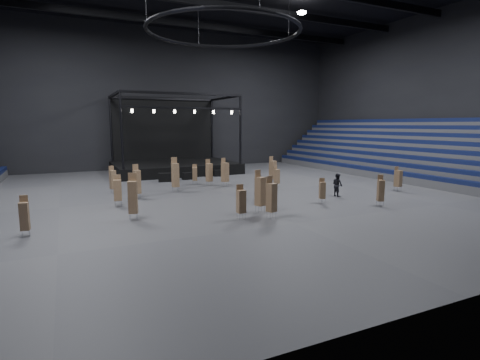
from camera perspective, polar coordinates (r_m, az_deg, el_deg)
name	(u,v)px	position (r m, az deg, el deg)	size (l,w,h in m)	color
floor	(225,194)	(31.34, -2.36, -2.10)	(50.00, 50.00, 0.00)	#434245
wall_back	(162,99)	(50.93, -11.83, 11.96)	(50.00, 0.20, 18.00)	black
wall_right	(437,94)	(46.70, 27.80, 11.51)	(0.20, 42.00, 18.00)	black
bleachers_right	(419,162)	(45.14, 25.58, 2.54)	(7.20, 40.00, 6.40)	#4A4A4D
stage	(173,160)	(46.41, -10.18, 3.03)	(14.00, 10.00, 9.20)	black
truss_ring	(224,31)	(31.65, -2.51, 21.72)	(12.30, 12.30, 5.15)	black
flight_case_left	(165,177)	(38.52, -11.33, 0.40)	(1.33, 0.67, 0.89)	black
flight_case_mid	(188,176)	(39.70, -8.00, 0.60)	(1.11, 0.55, 0.74)	black
flight_case_right	(219,173)	(41.84, -3.24, 1.06)	(1.07, 0.54, 0.72)	black
chair_stack_0	(137,181)	(30.21, -15.43, -0.18)	(0.57, 0.57, 2.69)	silver
chair_stack_1	(113,179)	(33.23, -18.83, 0.13)	(0.56, 0.56, 2.31)	silver
chair_stack_2	(322,190)	(28.09, 12.42, -1.48)	(0.53, 0.53, 1.86)	silver
chair_stack_3	(209,172)	(35.37, -4.73, 1.22)	(0.58, 0.58, 2.51)	silver
chair_stack_4	(260,191)	(24.56, 3.07, -1.63)	(0.70, 0.70, 2.80)	silver
chair_stack_5	(24,215)	(22.25, -30.01, -4.70)	(0.46, 0.46, 2.15)	silver
chair_stack_6	(133,196)	(23.37, -16.02, -2.41)	(0.65, 0.65, 2.88)	silver
chair_stack_7	(381,190)	(28.33, 20.64, -1.43)	(0.55, 0.55, 2.22)	silver
chair_stack_8	(398,178)	(35.00, 22.95, 0.27)	(0.60, 0.60, 2.16)	silver
chair_stack_9	(277,176)	(34.50, 5.61, 0.60)	(0.52, 0.52, 1.99)	silver
chair_stack_10	(118,190)	(27.62, -18.16, -1.40)	(0.59, 0.59, 2.25)	silver
chair_stack_11	(195,174)	(36.26, -6.90, 0.96)	(0.57, 0.57, 1.95)	silver
chair_stack_12	(271,197)	(23.04, 4.81, -2.56)	(0.62, 0.62, 2.62)	silver
chair_stack_13	(273,169)	(36.82, 5.01, 1.63)	(0.70, 0.70, 2.65)	silver
chair_stack_14	(241,201)	(22.79, 0.17, -3.20)	(0.48, 0.48, 2.13)	silver
chair_stack_15	(225,172)	(34.79, -2.31, 1.27)	(0.72, 0.72, 2.66)	silver
chair_stack_16	(175,174)	(32.39, -9.84, 0.83)	(0.57, 0.57, 2.98)	silver
man_center	(259,188)	(28.66, 2.97, -1.15)	(0.70, 0.46, 1.92)	black
crew_member	(337,185)	(31.10, 14.63, -0.72)	(0.90, 0.70, 1.85)	black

